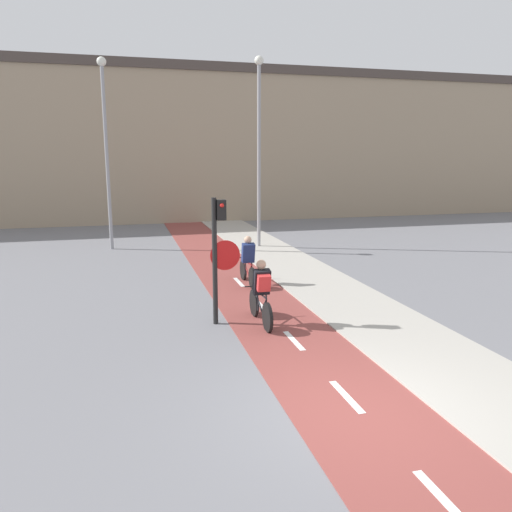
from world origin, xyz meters
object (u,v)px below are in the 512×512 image
object	(u,v)px
traffic_light_pole	(219,246)
cyclist_near	(261,294)
street_lamp_far	(106,136)
street_lamp_sidewalk	(259,135)
cyclist_far	(248,263)

from	to	relation	value
traffic_light_pole	cyclist_near	distance (m)	1.42
street_lamp_far	cyclist_near	world-z (taller)	street_lamp_far
traffic_light_pole	street_lamp_sidewalk	world-z (taller)	street_lamp_sidewalk
traffic_light_pole	street_lamp_sidewalk	size ratio (longest dim) A/B	0.38
cyclist_near	cyclist_far	size ratio (longest dim) A/B	1.03
street_lamp_sidewalk	cyclist_far	xyz separation A→B (m)	(-1.95, -5.94, -3.90)
street_lamp_far	cyclist_far	bearing A→B (deg)	-60.62
cyclist_near	traffic_light_pole	bearing A→B (deg)	159.89
traffic_light_pole	street_lamp_far	size ratio (longest dim) A/B	0.38
traffic_light_pole	street_lamp_sidewalk	distance (m)	10.17
traffic_light_pole	street_lamp_far	world-z (taller)	street_lamp_far
street_lamp_sidewalk	cyclist_near	size ratio (longest dim) A/B	4.26
street_lamp_sidewalk	cyclist_near	bearing A→B (deg)	-104.87
cyclist_far	street_lamp_far	bearing A→B (deg)	119.38
street_lamp_far	cyclist_far	size ratio (longest dim) A/B	4.31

